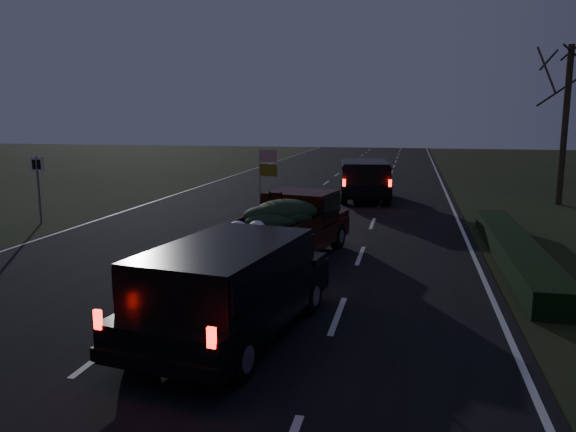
% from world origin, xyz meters
% --- Properties ---
extents(ground, '(120.00, 120.00, 0.00)m').
position_xyz_m(ground, '(0.00, 0.00, 0.00)').
color(ground, black).
rests_on(ground, ground).
extents(road_asphalt, '(14.00, 120.00, 0.02)m').
position_xyz_m(road_asphalt, '(0.00, 0.00, 0.01)').
color(road_asphalt, black).
rests_on(road_asphalt, ground).
extents(hedge_row, '(1.00, 10.00, 0.60)m').
position_xyz_m(hedge_row, '(7.80, 3.00, 0.30)').
color(hedge_row, black).
rests_on(hedge_row, ground).
extents(route_sign, '(0.55, 0.08, 2.50)m').
position_xyz_m(route_sign, '(-8.50, 5.00, 1.66)').
color(route_sign, gray).
rests_on(route_sign, ground).
extents(bare_tree_far, '(3.60, 3.60, 7.00)m').
position_xyz_m(bare_tree_far, '(11.50, 14.00, 5.23)').
color(bare_tree_far, black).
rests_on(bare_tree_far, ground).
extents(pickup_truck, '(2.90, 5.41, 2.69)m').
position_xyz_m(pickup_truck, '(1.65, 1.85, 1.01)').
color(pickup_truck, '#360F07').
rests_on(pickup_truck, ground).
extents(lead_suv, '(2.85, 5.49, 1.51)m').
position_xyz_m(lead_suv, '(2.77, 13.63, 1.14)').
color(lead_suv, black).
rests_on(lead_suv, ground).
extents(rear_suv, '(2.80, 5.21, 1.42)m').
position_xyz_m(rear_suv, '(1.85, -4.03, 1.08)').
color(rear_suv, black).
rests_on(rear_suv, ground).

